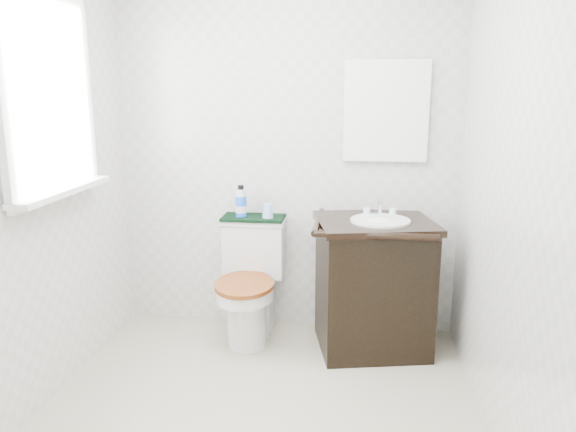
% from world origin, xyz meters
% --- Properties ---
extents(floor, '(2.40, 2.40, 0.00)m').
position_xyz_m(floor, '(0.00, 0.00, 0.00)').
color(floor, '#BEB799').
rests_on(floor, ground).
extents(wall_back, '(2.40, 0.00, 2.40)m').
position_xyz_m(wall_back, '(0.00, 1.20, 1.20)').
color(wall_back, silver).
rests_on(wall_back, ground).
extents(wall_front, '(2.40, 0.00, 2.40)m').
position_xyz_m(wall_front, '(0.00, -1.20, 1.20)').
color(wall_front, silver).
rests_on(wall_front, ground).
extents(wall_left, '(0.00, 2.40, 2.40)m').
position_xyz_m(wall_left, '(-1.10, 0.00, 1.20)').
color(wall_left, silver).
rests_on(wall_left, ground).
extents(wall_right, '(0.00, 2.40, 2.40)m').
position_xyz_m(wall_right, '(1.10, 0.00, 1.20)').
color(wall_right, silver).
rests_on(wall_right, ground).
extents(window, '(0.02, 0.70, 0.90)m').
position_xyz_m(window, '(-1.07, 0.25, 1.55)').
color(window, white).
rests_on(window, wall_left).
extents(mirror, '(0.50, 0.02, 0.60)m').
position_xyz_m(mirror, '(0.62, 1.18, 1.45)').
color(mirror, silver).
rests_on(mirror, wall_back).
extents(toilet, '(0.41, 0.63, 0.76)m').
position_xyz_m(toilet, '(-0.21, 0.97, 0.34)').
color(toilet, silver).
rests_on(toilet, floor).
extents(vanity, '(0.79, 0.71, 0.92)m').
position_xyz_m(vanity, '(0.57, 0.90, 0.43)').
color(vanity, black).
rests_on(vanity, floor).
extents(trash_bin, '(0.25, 0.23, 0.31)m').
position_xyz_m(trash_bin, '(0.45, 0.80, 0.16)').
color(trash_bin, silver).
rests_on(trash_bin, floor).
extents(towel, '(0.40, 0.22, 0.02)m').
position_xyz_m(towel, '(-0.21, 1.09, 0.77)').
color(towel, black).
rests_on(towel, toilet).
extents(mouthwash_bottle, '(0.07, 0.07, 0.21)m').
position_xyz_m(mouthwash_bottle, '(-0.29, 1.08, 0.87)').
color(mouthwash_bottle, blue).
rests_on(mouthwash_bottle, towel).
extents(cup, '(0.07, 0.07, 0.09)m').
position_xyz_m(cup, '(-0.11, 1.06, 0.82)').
color(cup, '#8BB6E3').
rests_on(cup, towel).
extents(soap_bar, '(0.07, 0.04, 0.02)m').
position_xyz_m(soap_bar, '(0.57, 1.02, 0.83)').
color(soap_bar, '#1A747F').
rests_on(soap_bar, vanity).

